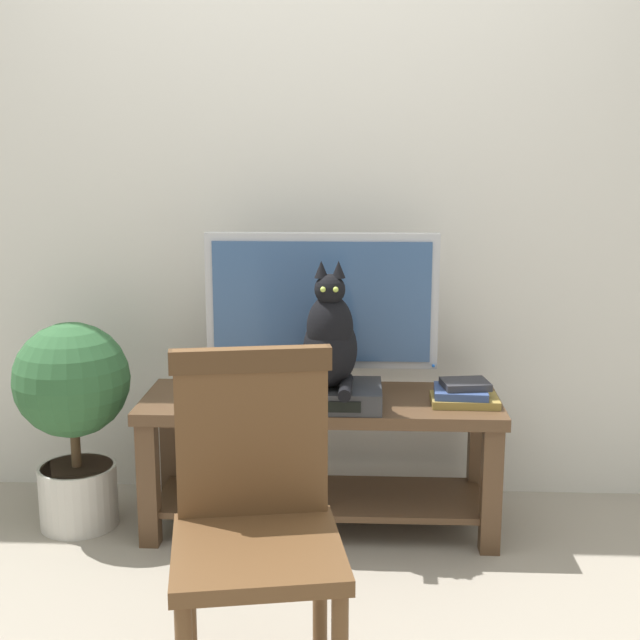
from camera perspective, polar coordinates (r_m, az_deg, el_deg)
The scene contains 9 objects.
ground_plane at distance 2.89m, azimuth -1.63°, elevation -17.79°, with size 12.00×12.00×0.00m, color gray.
back_wall at distance 3.44m, azimuth -0.59°, elevation 11.32°, with size 7.00×0.12×2.80m, color silver.
tv_stand at distance 3.20m, azimuth 0.04°, elevation -7.93°, with size 1.31×0.46×0.51m.
tv at distance 3.16m, azimuth 0.12°, elevation 0.83°, with size 0.86×0.20×0.60m.
media_box at distance 3.05m, azimuth 0.68°, elevation -5.07°, with size 0.37×0.27×0.08m.
cat at distance 2.98m, azimuth 0.70°, elevation -1.31°, with size 0.19×0.34×0.45m.
wooden_chair at distance 2.19m, azimuth -4.35°, elevation -12.36°, with size 0.48×0.48×0.91m.
book_stack at distance 3.12m, azimuth 9.54°, elevation -4.87°, with size 0.24×0.19×0.08m.
potted_plant at distance 3.30m, azimuth -16.15°, elevation -5.47°, with size 0.43×0.43×0.78m.
Camera 1 is at (0.20, -2.51, 1.42)m, focal length 47.96 mm.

